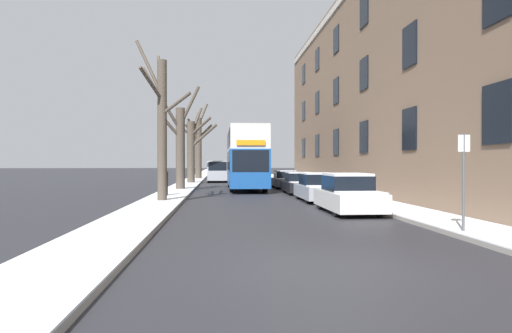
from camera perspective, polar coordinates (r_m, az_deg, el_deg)
ground_plane at (r=8.90m, az=9.66°, el=-12.12°), size 320.00×320.00×0.00m
sidewalk_left at (r=61.51m, az=-7.15°, el=-1.26°), size 2.08×130.00×0.16m
sidewalk_right at (r=61.85m, az=2.04°, el=-1.25°), size 2.08×130.00×0.16m
terrace_facade_right at (r=31.23m, az=19.60°, el=9.18°), size 9.10×42.10×13.36m
bare_tree_left_0 at (r=22.27m, az=-11.77°, el=5.43°), size 2.92×3.95×8.01m
bare_tree_left_1 at (r=31.63m, az=-9.44°, el=2.77°), size 2.54×2.46×7.21m
bare_tree_left_2 at (r=41.72m, az=-7.93°, el=2.42°), size 2.76×3.26×7.07m
bare_tree_left_3 at (r=52.70m, az=-7.23°, el=2.70°), size 3.36×4.08×8.82m
double_decker_bus at (r=33.19m, az=-1.31°, el=1.38°), size 2.53×11.09×4.36m
parked_car_0 at (r=18.07m, az=11.45°, el=-3.48°), size 1.82×4.34×1.53m
parked_car_1 at (r=23.27m, az=7.80°, el=-2.68°), size 1.83×4.37×1.43m
parked_car_2 at (r=28.64m, az=5.46°, el=-2.16°), size 1.84×4.11×1.34m
parked_car_3 at (r=34.79m, az=3.68°, el=-1.69°), size 1.77×4.16×1.34m
oncoming_van at (r=46.16m, az=-4.81°, el=-0.50°), size 1.97×5.42×2.12m
pedestrian_left_sidewalk at (r=25.35m, az=-11.33°, el=-1.85°), size 0.36×0.36×1.67m
street_sign_post at (r=13.05m, az=24.51°, el=-1.32°), size 0.32×0.07×2.70m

